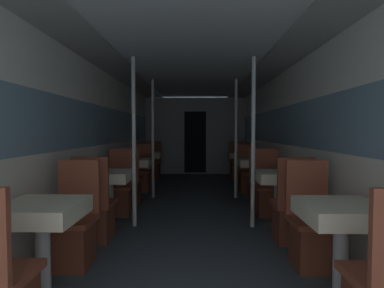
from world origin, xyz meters
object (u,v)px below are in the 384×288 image
at_px(dining_table_right_0, 342,220).
at_px(chair_right_far_1, 268,195).
at_px(chair_left_far_0, 73,234).
at_px(dining_table_left_1, 109,180).
at_px(support_pole_right_1, 253,143).
at_px(chair_right_near_3, 243,173).
at_px(chair_right_near_2, 259,187).
at_px(chair_right_far_2, 248,177).
at_px(support_pole_left_1, 134,142).
at_px(dining_table_right_1, 278,181).
at_px(dining_table_left_2, 136,165).
at_px(chair_right_near_1, 291,216).
at_px(chair_left_near_2, 129,187).
at_px(dining_table_right_2, 253,166).
at_px(chair_left_far_3, 153,167).
at_px(chair_right_far_0, 312,235).
at_px(chair_right_far_3, 237,167).
at_px(chair_left_near_1, 95,215).
at_px(support_pole_left_2, 153,139).
at_px(chair_left_near_3, 146,173).
at_px(chair_left_far_2, 141,177).
at_px(dining_table_right_3, 240,157).
at_px(dining_table_left_0, 42,219).
at_px(dining_table_left_3, 150,157).
at_px(chair_left_far_1, 120,195).
at_px(support_pole_right_2, 236,139).

distance_m(dining_table_right_0, chair_right_far_1, 2.32).
height_order(chair_left_far_0, dining_table_left_1, chair_left_far_0).
distance_m(support_pole_right_1, chair_right_near_3, 3.05).
distance_m(chair_right_near_2, chair_right_far_2, 1.12).
relative_size(support_pole_left_1, dining_table_right_1, 3.04).
bearing_deg(dining_table_left_2, chair_right_near_1, -45.55).
relative_size(chair_left_near_2, dining_table_right_2, 1.34).
bearing_deg(dining_table_left_1, dining_table_right_0, -37.66).
bearing_deg(dining_table_left_1, chair_right_near_3, 52.34).
bearing_deg(chair_left_far_3, chair_right_far_0, 113.36).
xyz_separation_m(chair_right_far_1, chair_right_near_2, (0.00, 0.62, 0.00)).
distance_m(chair_right_far_2, chair_right_far_3, 1.74).
relative_size(chair_left_near_1, support_pole_left_2, 0.44).
bearing_deg(chair_right_far_1, dining_table_right_1, 90.00).
bearing_deg(chair_left_near_3, chair_left_far_2, -90.00).
relative_size(chair_left_near_3, chair_right_far_3, 1.00).
bearing_deg(dining_table_right_1, dining_table_right_3, 90.00).
height_order(chair_left_far_0, chair_left_near_2, same).
xyz_separation_m(dining_table_left_0, support_pole_right_1, (1.92, 1.74, 0.51)).
bearing_deg(dining_table_left_1, dining_table_right_2, 37.66).
xyz_separation_m(dining_table_right_2, chair_right_near_2, (0.00, -0.56, -0.31)).
height_order(dining_table_right_0, chair_right_near_3, chair_right_near_3).
xyz_separation_m(chair_left_near_1, dining_table_left_2, (0.00, 2.30, 0.31)).
distance_m(chair_left_near_3, chair_right_near_3, 2.25).
bearing_deg(chair_left_far_3, dining_table_left_3, 90.00).
height_order(chair_left_near_2, chair_right_near_2, same).
relative_size(support_pole_left_1, chair_right_near_1, 2.27).
xyz_separation_m(dining_table_left_0, chair_right_near_1, (2.25, 1.18, -0.31)).
height_order(dining_table_left_1, chair_left_near_3, chair_left_near_3).
relative_size(chair_right_far_0, chair_right_near_3, 1.00).
relative_size(support_pole_left_1, dining_table_right_3, 3.04).
distance_m(support_pole_left_2, chair_right_far_0, 3.59).
relative_size(dining_table_right_2, chair_right_near_2, 0.75).
height_order(chair_left_far_0, dining_table_right_0, chair_left_far_0).
distance_m(chair_left_far_2, support_pole_left_2, 1.05).
bearing_deg(chair_right_far_2, chair_left_far_0, 57.06).
height_order(dining_table_left_2, support_pole_left_2, support_pole_left_2).
bearing_deg(support_pole_left_1, dining_table_right_3, 61.13).
relative_size(chair_left_near_2, chair_right_near_3, 1.00).
height_order(support_pole_right_1, dining_table_right_3, support_pole_right_1).
bearing_deg(dining_table_right_0, chair_left_far_3, 111.32).
bearing_deg(dining_table_right_3, support_pole_left_2, -137.80).
height_order(dining_table_left_1, support_pole_right_1, support_pole_right_1).
bearing_deg(chair_right_far_1, dining_table_left_0, 45.55).
height_order(chair_left_near_1, chair_left_far_3, same).
height_order(chair_right_far_1, chair_right_near_2, same).
xyz_separation_m(chair_left_far_0, chair_left_far_1, (0.00, 1.74, 0.00)).
distance_m(chair_left_far_0, chair_left_far_2, 3.48).
bearing_deg(dining_table_left_0, chair_right_far_0, 13.91).
bearing_deg(chair_left_far_2, support_pole_right_2, 163.78).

